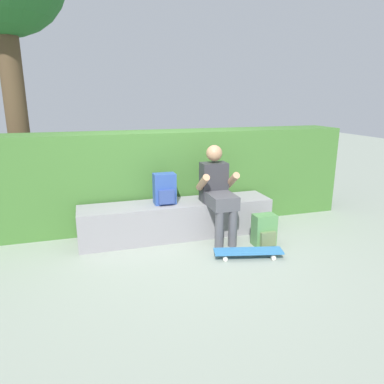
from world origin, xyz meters
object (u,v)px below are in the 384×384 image
Objects in this scene: backpack_on_bench at (165,189)px; backpack_on_ground at (264,230)px; person_skater at (218,189)px; skateboard_near_person at (248,252)px; bench_main at (177,219)px.

backpack_on_bench is 1.00× the size of backpack_on_ground.
backpack_on_bench is (-0.65, 0.22, -0.00)m from person_skater.
backpack_on_ground is (0.35, 0.28, 0.12)m from skateboard_near_person.
backpack_on_ground is (0.49, -0.40, -0.47)m from person_skater.
bench_main is 1.15m from backpack_on_ground.
bench_main is at bearing 147.33° from backpack_on_ground.
skateboard_near_person is 1.33m from backpack_on_bench.
backpack_on_bench reaches higher than bench_main.
backpack_on_bench is (-0.16, -0.01, 0.43)m from bench_main.
skateboard_near_person is 0.47m from backpack_on_ground.
backpack_on_ground reaches higher than skateboard_near_person.
bench_main is 1.11m from skateboard_near_person.
bench_main is 3.10× the size of skateboard_near_person.
backpack_on_ground is at bearing -28.39° from backpack_on_bench.
backpack_on_ground is at bearing -39.37° from person_skater.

